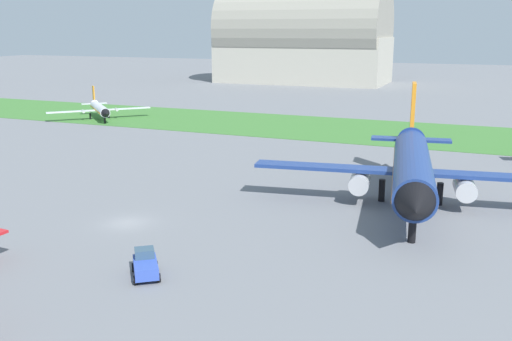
# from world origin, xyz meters

# --- Properties ---
(ground_plane) EXTENTS (600.00, 600.00, 0.00)m
(ground_plane) POSITION_xyz_m (0.00, 0.00, 0.00)
(ground_plane) COLOR slate
(grass_taxiway_strip) EXTENTS (360.00, 28.00, 0.08)m
(grass_taxiway_strip) POSITION_xyz_m (0.00, 62.85, 0.04)
(grass_taxiway_strip) COLOR #3D7533
(grass_taxiway_strip) RESTS_ON ground_plane
(airplane_taxiing_turboprop) EXTENTS (16.12, 16.65, 6.54)m
(airplane_taxiing_turboprop) POSITION_xyz_m (-45.34, 55.33, 2.39)
(airplane_taxiing_turboprop) COLOR silver
(airplane_taxiing_turboprop) RESTS_ON ground_plane
(airplane_midfield_jet) EXTENTS (34.65, 34.11, 12.28)m
(airplane_midfield_jet) POSITION_xyz_m (25.30, 16.71, 4.42)
(airplane_midfield_jet) COLOR navy
(airplane_midfield_jet) RESTS_ON ground_plane
(pushback_tug_near_gate) EXTENTS (3.60, 3.96, 1.95)m
(pushback_tug_near_gate) POSITION_xyz_m (8.73, -10.19, 0.91)
(pushback_tug_near_gate) COLOR #334FB2
(pushback_tug_near_gate) RESTS_ON ground_plane
(hangar_distant) EXTENTS (59.69, 32.15, 35.19)m
(hangar_distant) POSITION_xyz_m (-32.84, 157.94, 15.60)
(hangar_distant) COLOR #B2AD9E
(hangar_distant) RESTS_ON ground_plane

